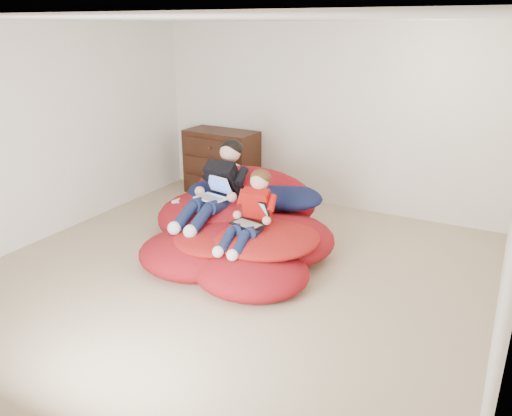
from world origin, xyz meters
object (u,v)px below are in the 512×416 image
Objects in this scene: dresser at (221,162)px; older_boy at (218,183)px; laptop_white at (214,192)px; beanbag_pile at (240,226)px; younger_boy at (252,210)px; laptop_black at (252,217)px.

older_boy is at bearing -59.39° from dresser.
beanbag_pile is at bearing 10.01° from laptop_white.
laptop_black is at bearing -90.00° from younger_boy.
younger_boy reaches higher than laptop_black.
laptop_white is (0.93, -1.65, 0.16)m from dresser.
laptop_white is at bearing 154.61° from younger_boy.
dresser reaches higher than laptop_black.
older_boy is at bearing 175.81° from beanbag_pile.
younger_boy is 0.08m from laptop_black.
dresser is 2.53m from younger_boy.
dresser is 1.84m from older_boy.
dresser is at bearing 127.86° from beanbag_pile.
dresser reaches higher than laptop_white.
older_boy is at bearing 149.34° from laptop_black.
beanbag_pile is 5.62× the size of laptop_white.
laptop_black is at bearing -51.02° from dresser.
younger_boy is at bearing -30.63° from older_boy.
younger_boy reaches higher than dresser.
younger_boy is 0.73m from laptop_white.
beanbag_pile is 5.67× the size of laptop_black.
older_boy reaches higher than laptop_black.
dresser is at bearing 128.98° from laptop_black.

